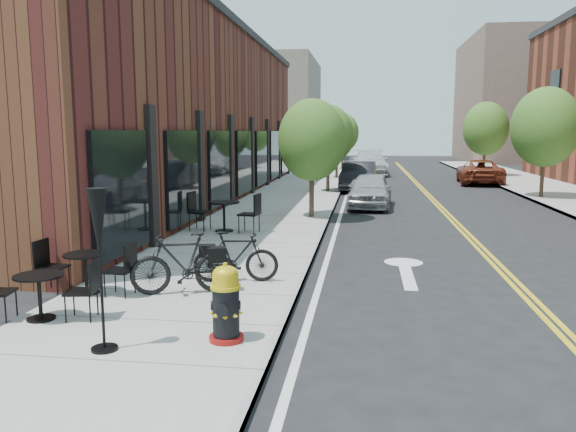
{
  "coord_description": "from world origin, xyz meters",
  "views": [
    {
      "loc": [
        1.11,
        -9.12,
        2.87
      ],
      "look_at": [
        -0.58,
        3.2,
        1.0
      ],
      "focal_mm": 35.0,
      "sensor_mm": 36.0,
      "label": 1
    }
  ],
  "objects_px": {
    "parked_car_b": "(358,176)",
    "parked_car_a": "(370,190)",
    "fire_hydrant": "(226,304)",
    "parked_car_c": "(370,163)",
    "bicycle_left": "(183,263)",
    "bistro_set_a": "(86,267)",
    "parked_car_far": "(480,172)",
    "bistro_set_b": "(39,290)",
    "bicycle_right": "(236,257)",
    "bistro_set_c": "(224,212)",
    "patio_umbrella": "(99,235)"
  },
  "relations": [
    {
      "from": "bicycle_left",
      "to": "bistro_set_b",
      "type": "bearing_deg",
      "value": -65.42
    },
    {
      "from": "fire_hydrant",
      "to": "parked_car_c",
      "type": "bearing_deg",
      "value": 76.03
    },
    {
      "from": "fire_hydrant",
      "to": "patio_umbrella",
      "type": "xyz_separation_m",
      "value": [
        -1.46,
        -0.54,
        0.99
      ]
    },
    {
      "from": "fire_hydrant",
      "to": "bistro_set_a",
      "type": "relative_size",
      "value": 0.62
    },
    {
      "from": "bistro_set_b",
      "to": "parked_car_c",
      "type": "relative_size",
      "value": 0.3
    },
    {
      "from": "bicycle_right",
      "to": "parked_car_b",
      "type": "bearing_deg",
      "value": -16.07
    },
    {
      "from": "bistro_set_b",
      "to": "patio_umbrella",
      "type": "relative_size",
      "value": 0.81
    },
    {
      "from": "bistro_set_c",
      "to": "parked_car_c",
      "type": "relative_size",
      "value": 0.36
    },
    {
      "from": "parked_car_a",
      "to": "parked_car_b",
      "type": "height_order",
      "value": "parked_car_b"
    },
    {
      "from": "bistro_set_c",
      "to": "patio_umbrella",
      "type": "height_order",
      "value": "patio_umbrella"
    },
    {
      "from": "patio_umbrella",
      "to": "parked_car_b",
      "type": "height_order",
      "value": "patio_umbrella"
    },
    {
      "from": "patio_umbrella",
      "to": "bicycle_left",
      "type": "bearing_deg",
      "value": 85.78
    },
    {
      "from": "bicycle_right",
      "to": "parked_car_a",
      "type": "bearing_deg",
      "value": -21.89
    },
    {
      "from": "bistro_set_b",
      "to": "parked_car_far",
      "type": "distance_m",
      "value": 27.09
    },
    {
      "from": "bistro_set_a",
      "to": "bistro_set_c",
      "type": "relative_size",
      "value": 0.83
    },
    {
      "from": "bistro_set_c",
      "to": "parked_car_b",
      "type": "height_order",
      "value": "parked_car_b"
    },
    {
      "from": "fire_hydrant",
      "to": "bistro_set_c",
      "type": "xyz_separation_m",
      "value": [
        -2.07,
        8.05,
        0.04
      ]
    },
    {
      "from": "fire_hydrant",
      "to": "parked_car_c",
      "type": "height_order",
      "value": "parked_car_c"
    },
    {
      "from": "bicycle_left",
      "to": "parked_car_b",
      "type": "bearing_deg",
      "value": 152.36
    },
    {
      "from": "bicycle_left",
      "to": "bistro_set_c",
      "type": "height_order",
      "value": "bistro_set_c"
    },
    {
      "from": "bicycle_left",
      "to": "parked_car_far",
      "type": "xyz_separation_m",
      "value": [
        9.34,
        23.16,
        0.02
      ]
    },
    {
      "from": "fire_hydrant",
      "to": "bistro_set_a",
      "type": "distance_m",
      "value": 3.43
    },
    {
      "from": "bistro_set_b",
      "to": "parked_car_c",
      "type": "bearing_deg",
      "value": 71.18
    },
    {
      "from": "fire_hydrant",
      "to": "parked_car_a",
      "type": "relative_size",
      "value": 0.27
    },
    {
      "from": "fire_hydrant",
      "to": "parked_car_c",
      "type": "relative_size",
      "value": 0.19
    },
    {
      "from": "bicycle_left",
      "to": "bistro_set_c",
      "type": "xyz_separation_m",
      "value": [
        -0.8,
        6.01,
        0.01
      ]
    },
    {
      "from": "bicycle_left",
      "to": "bistro_set_c",
      "type": "bearing_deg",
      "value": 168.35
    },
    {
      "from": "bistro_set_c",
      "to": "bicycle_right",
      "type": "bearing_deg",
      "value": -64.44
    },
    {
      "from": "bistro_set_b",
      "to": "parked_car_far",
      "type": "relative_size",
      "value": 0.35
    },
    {
      "from": "patio_umbrella",
      "to": "parked_car_b",
      "type": "relative_size",
      "value": 0.48
    },
    {
      "from": "fire_hydrant",
      "to": "bicycle_left",
      "type": "distance_m",
      "value": 2.4
    },
    {
      "from": "bicycle_left",
      "to": "parked_car_b",
      "type": "relative_size",
      "value": 0.41
    },
    {
      "from": "fire_hydrant",
      "to": "bistro_set_b",
      "type": "xyz_separation_m",
      "value": [
        -2.93,
        0.45,
        -0.06
      ]
    },
    {
      "from": "fire_hydrant",
      "to": "bistro_set_a",
      "type": "xyz_separation_m",
      "value": [
        -2.91,
        1.82,
        -0.04
      ]
    },
    {
      "from": "bistro_set_b",
      "to": "parked_car_a",
      "type": "height_order",
      "value": "parked_car_a"
    },
    {
      "from": "parked_car_far",
      "to": "bistro_set_c",
      "type": "bearing_deg",
      "value": 64.36
    },
    {
      "from": "bistro_set_c",
      "to": "parked_car_a",
      "type": "distance_m",
      "value": 7.65
    },
    {
      "from": "bistro_set_b",
      "to": "bicycle_left",
      "type": "bearing_deg",
      "value": 34.37
    },
    {
      "from": "bistro_set_b",
      "to": "fire_hydrant",
      "type": "bearing_deg",
      "value": -18.2
    },
    {
      "from": "bicycle_right",
      "to": "patio_umbrella",
      "type": "distance_m",
      "value": 3.7
    },
    {
      "from": "fire_hydrant",
      "to": "patio_umbrella",
      "type": "height_order",
      "value": "patio_umbrella"
    },
    {
      "from": "patio_umbrella",
      "to": "bistro_set_c",
      "type": "bearing_deg",
      "value": 94.08
    },
    {
      "from": "fire_hydrant",
      "to": "parked_car_c",
      "type": "xyz_separation_m",
      "value": [
        2.09,
        30.98,
        0.2
      ]
    },
    {
      "from": "parked_car_a",
      "to": "parked_car_far",
      "type": "distance_m",
      "value": 12.28
    },
    {
      "from": "bistro_set_b",
      "to": "parked_car_b",
      "type": "distance_m",
      "value": 20.68
    },
    {
      "from": "parked_car_b",
      "to": "parked_car_a",
      "type": "bearing_deg",
      "value": -81.1
    },
    {
      "from": "fire_hydrant",
      "to": "bistro_set_c",
      "type": "relative_size",
      "value": 0.52
    },
    {
      "from": "bistro_set_a",
      "to": "parked_car_a",
      "type": "distance_m",
      "value": 13.63
    },
    {
      "from": "fire_hydrant",
      "to": "parked_car_a",
      "type": "bearing_deg",
      "value": 72.1
    },
    {
      "from": "bistro_set_c",
      "to": "parked_car_b",
      "type": "relative_size",
      "value": 0.47
    }
  ]
}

